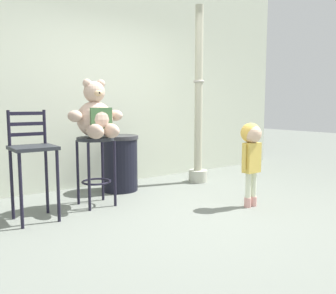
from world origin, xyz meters
TOP-DOWN VIEW (x-y plane):
  - ground_plane at (0.00, 0.00)m, footprint 24.00×24.00m
  - building_wall at (0.00, 2.19)m, footprint 7.38×0.30m
  - bar_stool_with_teddy at (-0.52, 1.06)m, footprint 0.42×0.42m
  - teddy_bear at (-0.52, 1.03)m, footprint 0.64×0.58m
  - child_walking at (0.90, -0.04)m, footprint 0.31×0.24m
  - trash_bin at (0.06, 1.55)m, footprint 0.52×0.52m
  - lamppost at (1.29, 1.33)m, footprint 0.28×0.28m
  - bar_chair_empty at (-1.26, 0.94)m, footprint 0.42×0.42m

SIDE VIEW (x-z plane):
  - ground_plane at x=0.00m, z-range 0.00..0.00m
  - trash_bin at x=0.06m, z-range 0.00..0.76m
  - bar_stool_with_teddy at x=-0.52m, z-range 0.18..0.98m
  - bar_chair_empty at x=-1.26m, z-range 0.11..1.23m
  - child_walking at x=0.90m, z-range 0.22..1.19m
  - lamppost at x=1.29m, z-range -0.29..2.32m
  - teddy_bear at x=-0.52m, z-range 0.71..1.37m
  - building_wall at x=0.00m, z-range 0.00..3.82m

